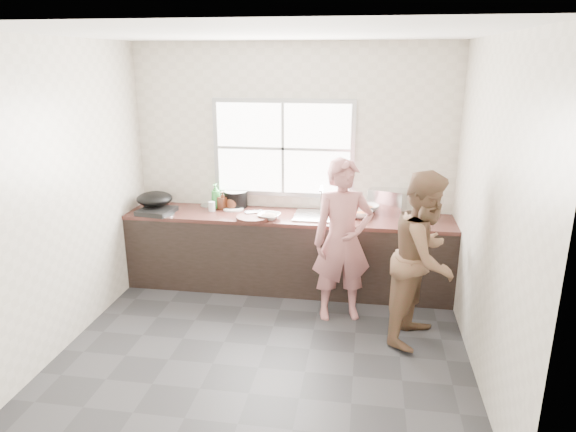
% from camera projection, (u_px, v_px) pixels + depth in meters
% --- Properties ---
extents(floor, '(3.60, 3.20, 0.01)m').
position_uv_depth(floor, '(266.00, 346.00, 4.70)').
color(floor, '#29292B').
rests_on(floor, ground).
extents(ceiling, '(3.60, 3.20, 0.01)m').
position_uv_depth(ceiling, '(262.00, 33.00, 3.90)').
color(ceiling, silver).
rests_on(ceiling, wall_back).
extents(wall_back, '(3.60, 0.01, 2.70)m').
position_uv_depth(wall_back, '(292.00, 166.00, 5.82)').
color(wall_back, beige).
rests_on(wall_back, ground).
extents(wall_left, '(0.01, 3.20, 2.70)m').
position_uv_depth(wall_left, '(66.00, 195.00, 4.56)').
color(wall_left, beige).
rests_on(wall_left, ground).
extents(wall_right, '(0.01, 3.20, 2.70)m').
position_uv_depth(wall_right, '(489.00, 213.00, 4.04)').
color(wall_right, silver).
rests_on(wall_right, ground).
extents(wall_front, '(3.60, 0.01, 2.70)m').
position_uv_depth(wall_front, '(206.00, 283.00, 2.78)').
color(wall_front, silver).
rests_on(wall_front, ground).
extents(cabinet, '(3.60, 0.62, 0.82)m').
position_uv_depth(cabinet, '(288.00, 253.00, 5.80)').
color(cabinet, black).
rests_on(cabinet, floor).
extents(countertop, '(3.60, 0.64, 0.04)m').
position_uv_depth(countertop, '(288.00, 217.00, 5.67)').
color(countertop, '#391C17').
rests_on(countertop, cabinet).
extents(sink, '(0.55, 0.45, 0.02)m').
position_uv_depth(sink, '(320.00, 216.00, 5.61)').
color(sink, silver).
rests_on(sink, countertop).
extents(faucet, '(0.02, 0.02, 0.30)m').
position_uv_depth(faucet, '(321.00, 199.00, 5.76)').
color(faucet, silver).
rests_on(faucet, countertop).
extents(window_frame, '(1.60, 0.05, 1.10)m').
position_uv_depth(window_frame, '(283.00, 148.00, 5.76)').
color(window_frame, '#9EA0A5').
rests_on(window_frame, wall_back).
extents(window_glazing, '(1.50, 0.01, 1.00)m').
position_uv_depth(window_glazing, '(283.00, 149.00, 5.73)').
color(window_glazing, white).
rests_on(window_glazing, window_frame).
extents(woman, '(0.63, 0.49, 1.52)m').
position_uv_depth(woman, '(342.00, 246.00, 5.02)').
color(woman, '#A66463').
rests_on(woman, floor).
extents(person_side, '(0.87, 0.96, 1.60)m').
position_uv_depth(person_side, '(424.00, 258.00, 4.61)').
color(person_side, brown).
rests_on(person_side, floor).
extents(cutting_board, '(0.39, 0.39, 0.04)m').
position_uv_depth(cutting_board, '(253.00, 218.00, 5.51)').
color(cutting_board, '#321813').
rests_on(cutting_board, countertop).
extents(cleaver, '(0.23, 0.18, 0.01)m').
position_uv_depth(cleaver, '(254.00, 212.00, 5.64)').
color(cleaver, '#A4A6AB').
rests_on(cleaver, cutting_board).
extents(bowl_mince, '(0.28, 0.28, 0.06)m').
position_uv_depth(bowl_mince, '(269.00, 216.00, 5.52)').
color(bowl_mince, silver).
rests_on(bowl_mince, countertop).
extents(bowl_crabs, '(0.26, 0.26, 0.06)m').
position_uv_depth(bowl_crabs, '(361.00, 215.00, 5.58)').
color(bowl_crabs, silver).
rests_on(bowl_crabs, countertop).
extents(bowl_held, '(0.24, 0.24, 0.07)m').
position_uv_depth(bowl_held, '(352.00, 215.00, 5.56)').
color(bowl_held, silver).
rests_on(bowl_held, countertop).
extents(black_pot, '(0.34, 0.34, 0.19)m').
position_uv_depth(black_pot, '(236.00, 199.00, 5.95)').
color(black_pot, black).
rests_on(black_pot, countertop).
extents(plate_food, '(0.25, 0.25, 0.02)m').
position_uv_depth(plate_food, '(233.00, 209.00, 5.88)').
color(plate_food, white).
rests_on(plate_food, countertop).
extents(bottle_green, '(0.13, 0.13, 0.28)m').
position_uv_depth(bottle_green, '(216.00, 196.00, 5.90)').
color(bottle_green, '#2D8B36').
rests_on(bottle_green, countertop).
extents(bottle_brown_tall, '(0.11, 0.11, 0.19)m').
position_uv_depth(bottle_brown_tall, '(223.00, 201.00, 5.87)').
color(bottle_brown_tall, '#431F10').
rests_on(bottle_brown_tall, countertop).
extents(bottle_brown_short, '(0.16, 0.16, 0.17)m').
position_uv_depth(bottle_brown_short, '(232.00, 202.00, 5.87)').
color(bottle_brown_short, '#452011').
rests_on(bottle_brown_short, countertop).
extents(glass_jar, '(0.08, 0.08, 0.11)m').
position_uv_depth(glass_jar, '(212.00, 206.00, 5.80)').
color(glass_jar, silver).
rests_on(glass_jar, countertop).
extents(burner, '(0.40, 0.40, 0.05)m').
position_uv_depth(burner, '(157.00, 211.00, 5.72)').
color(burner, black).
rests_on(burner, countertop).
extents(wok, '(0.48, 0.48, 0.15)m').
position_uv_depth(wok, '(155.00, 199.00, 5.81)').
color(wok, black).
rests_on(wok, burner).
extents(dish_rack, '(0.44, 0.37, 0.28)m').
position_uv_depth(dish_rack, '(387.00, 201.00, 5.68)').
color(dish_rack, silver).
rests_on(dish_rack, countertop).
extents(pot_lid_left, '(0.27, 0.27, 0.01)m').
position_uv_depth(pot_lid_left, '(163.00, 215.00, 5.66)').
color(pot_lid_left, '#B4B5BB').
rests_on(pot_lid_left, countertop).
extents(pot_lid_right, '(0.23, 0.23, 0.01)m').
position_uv_depth(pot_lid_right, '(210.00, 205.00, 6.02)').
color(pot_lid_right, '#A7AAAE').
rests_on(pot_lid_right, countertop).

